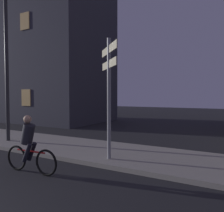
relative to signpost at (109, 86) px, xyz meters
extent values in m
cube|color=gray|center=(-0.70, 0.93, -2.38)|extent=(40.00, 3.02, 0.14)
cylinder|color=gray|center=(0.00, 0.00, -0.41)|extent=(0.12, 0.12, 3.81)
cube|color=beige|center=(0.00, 0.00, 1.14)|extent=(1.26, 1.26, 0.24)
cube|color=beige|center=(0.00, 0.00, 0.68)|extent=(1.19, 1.19, 0.24)
cylinder|color=#2D2D30|center=(-5.43, 0.35, 1.03)|extent=(0.16, 0.16, 6.68)
torus|color=black|center=(-0.88, -1.85, -2.09)|extent=(0.72, 0.10, 0.72)
torus|color=black|center=(-1.97, -1.91, -2.09)|extent=(0.72, 0.10, 0.72)
cylinder|color=red|center=(-1.43, -1.88, -1.84)|extent=(1.00, 0.10, 0.04)
cylinder|color=#26262D|center=(-1.53, -1.88, -1.37)|extent=(0.47, 0.35, 0.61)
sphere|color=tan|center=(-1.53, -1.88, -0.95)|extent=(0.22, 0.22, 0.22)
cylinder|color=black|center=(-1.48, -1.79, -1.87)|extent=(0.35, 0.14, 0.55)
cylinder|color=black|center=(-1.47, -1.97, -1.87)|extent=(0.35, 0.14, 0.55)
cube|color=#383842|center=(-11.24, 8.45, 7.23)|extent=(10.61, 6.56, 19.37)
cube|color=#F2C672|center=(-9.92, 5.14, -0.45)|extent=(0.90, 0.06, 1.20)
cube|color=#F2C672|center=(-9.92, 5.14, 5.00)|extent=(0.90, 0.06, 1.20)
camera|label=1|loc=(3.63, -6.26, -0.30)|focal=36.78mm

